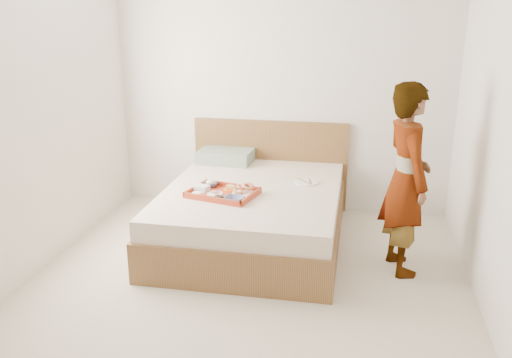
{
  "coord_description": "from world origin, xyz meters",
  "views": [
    {
      "loc": [
        0.8,
        -3.57,
        2.12
      ],
      "look_at": [
        -0.06,
        0.9,
        0.65
      ],
      "focal_mm": 38.04,
      "sensor_mm": 36.0,
      "label": 1
    }
  ],
  "objects_px": {
    "bed": "(253,215)",
    "person": "(406,180)",
    "dinner_plate": "(307,182)",
    "tray": "(223,193)"
  },
  "relations": [
    {
      "from": "dinner_plate",
      "to": "bed",
      "type": "bearing_deg",
      "value": -152.98
    },
    {
      "from": "person",
      "to": "tray",
      "type": "bearing_deg",
      "value": 71.64
    },
    {
      "from": "bed",
      "to": "dinner_plate",
      "type": "distance_m",
      "value": 0.59
    },
    {
      "from": "bed",
      "to": "dinner_plate",
      "type": "height_order",
      "value": "dinner_plate"
    },
    {
      "from": "person",
      "to": "dinner_plate",
      "type": "bearing_deg",
      "value": 41.15
    },
    {
      "from": "bed",
      "to": "tray",
      "type": "relative_size",
      "value": 3.55
    },
    {
      "from": "tray",
      "to": "dinner_plate",
      "type": "height_order",
      "value": "tray"
    },
    {
      "from": "tray",
      "to": "dinner_plate",
      "type": "distance_m",
      "value": 0.84
    },
    {
      "from": "bed",
      "to": "tray",
      "type": "xyz_separation_m",
      "value": [
        -0.22,
        -0.25,
        0.29
      ]
    },
    {
      "from": "bed",
      "to": "person",
      "type": "xyz_separation_m",
      "value": [
        1.31,
        -0.29,
        0.52
      ]
    }
  ]
}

